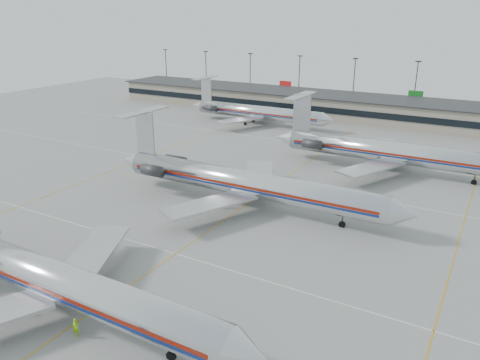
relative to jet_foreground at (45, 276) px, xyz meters
The scene contains 9 objects.
ground 7.61m from the jet_foreground, 50.52° to the left, with size 260.00×260.00×0.00m, color gray.
apron_markings 16.16m from the jet_foreground, 74.32° to the left, with size 160.00×0.15×0.02m, color silver.
terminal 103.23m from the jet_foreground, 87.64° to the left, with size 162.00×17.00×6.25m.
light_mast_row 117.35m from the jet_foreground, 87.92° to the left, with size 163.60×0.40×15.28m.
jet_foreground is the anchor object (origin of this frame).
jet_second_row 33.02m from the jet_foreground, 83.48° to the left, with size 49.70×29.26×13.01m.
jet_third_row 63.66m from the jet_foreground, 72.41° to the left, with size 47.62×29.29×13.02m.
jet_back_row 85.58m from the jet_foreground, 103.87° to the left, with size 41.99×25.83×11.48m.
ramp_worker_near 6.69m from the jet_foreground, 17.30° to the right, with size 0.67×0.44×1.84m, color #88CC13.
Camera 1 is at (32.26, -30.49, 28.01)m, focal length 35.00 mm.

